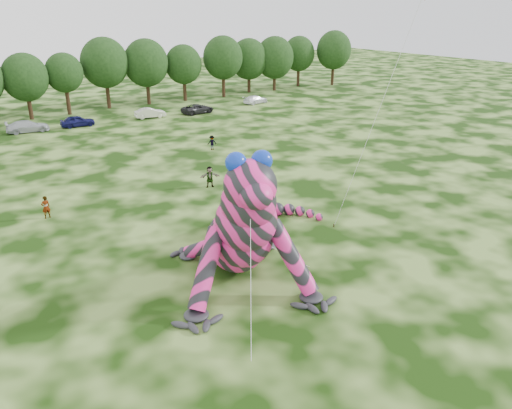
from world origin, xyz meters
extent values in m
plane|color=#16330A|center=(0.00, 0.00, 0.00)|extent=(240.00, 240.00, 0.00)
cylinder|color=silver|center=(7.12, 4.83, 7.84)|extent=(0.02, 0.02, 16.31)
cylinder|color=#382314|center=(5.41, 6.27, 0.12)|extent=(0.08, 0.08, 0.24)
imported|color=#B3B8BE|center=(-6.29, 49.25, 0.73)|extent=(5.23, 2.62, 1.46)
imported|color=#111248|center=(-0.27, 48.76, 0.73)|extent=(4.42, 2.08, 1.46)
imported|color=beige|center=(9.69, 48.38, 0.70)|extent=(4.44, 2.18, 1.40)
imported|color=#242426|center=(16.70, 47.32, 0.68)|extent=(5.12, 2.81, 1.36)
imported|color=white|center=(28.09, 48.91, 0.64)|extent=(4.67, 2.57, 1.28)
imported|color=gray|center=(8.55, 29.08, 0.80)|extent=(1.18, 0.95, 1.59)
imported|color=gray|center=(-11.11, 19.75, 0.87)|extent=(0.69, 0.51, 1.74)
imported|color=gray|center=(2.35, 18.74, 0.93)|extent=(1.81, 1.10, 1.86)
camera|label=1|loc=(-17.82, -17.36, 14.90)|focal=35.00mm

